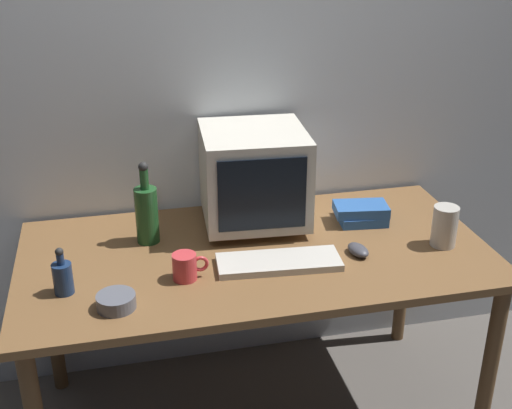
{
  "coord_description": "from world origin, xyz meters",
  "views": [
    {
      "loc": [
        -0.47,
        -2.03,
        1.88
      ],
      "look_at": [
        0.0,
        0.0,
        0.93
      ],
      "focal_mm": 46.77,
      "sensor_mm": 36.0,
      "label": 1
    }
  ],
  "objects_px": {
    "crt_monitor": "(254,176)",
    "mug": "(186,267)",
    "cd_spindle": "(116,301)",
    "keyboard": "(279,262)",
    "bottle_short": "(63,277)",
    "computer_mouse": "(358,250)",
    "book_stack": "(361,213)",
    "bottle_tall": "(147,212)",
    "metal_canister": "(445,226)"
  },
  "relations": [
    {
      "from": "bottle_short",
      "to": "metal_canister",
      "type": "relative_size",
      "value": 1.07
    },
    {
      "from": "book_stack",
      "to": "mug",
      "type": "height_order",
      "value": "mug"
    },
    {
      "from": "computer_mouse",
      "to": "cd_spindle",
      "type": "xyz_separation_m",
      "value": [
        -0.84,
        -0.15,
        0.0
      ]
    },
    {
      "from": "mug",
      "to": "metal_canister",
      "type": "distance_m",
      "value": 0.93
    },
    {
      "from": "cd_spindle",
      "to": "metal_canister",
      "type": "distance_m",
      "value": 1.17
    },
    {
      "from": "book_stack",
      "to": "mug",
      "type": "distance_m",
      "value": 0.77
    },
    {
      "from": "keyboard",
      "to": "cd_spindle",
      "type": "bearing_deg",
      "value": -160.89
    },
    {
      "from": "crt_monitor",
      "to": "mug",
      "type": "xyz_separation_m",
      "value": [
        -0.31,
        -0.36,
        -0.15
      ]
    },
    {
      "from": "keyboard",
      "to": "metal_canister",
      "type": "xyz_separation_m",
      "value": [
        0.61,
        0.01,
        0.06
      ]
    },
    {
      "from": "metal_canister",
      "to": "cd_spindle",
      "type": "bearing_deg",
      "value": -172.58
    },
    {
      "from": "bottle_tall",
      "to": "mug",
      "type": "height_order",
      "value": "bottle_tall"
    },
    {
      "from": "keyboard",
      "to": "bottle_short",
      "type": "height_order",
      "value": "bottle_short"
    },
    {
      "from": "keyboard",
      "to": "mug",
      "type": "distance_m",
      "value": 0.32
    },
    {
      "from": "keyboard",
      "to": "computer_mouse",
      "type": "height_order",
      "value": "computer_mouse"
    },
    {
      "from": "bottle_short",
      "to": "mug",
      "type": "xyz_separation_m",
      "value": [
        0.39,
        -0.0,
        -0.01
      ]
    },
    {
      "from": "crt_monitor",
      "to": "bottle_tall",
      "type": "bearing_deg",
      "value": -171.07
    },
    {
      "from": "crt_monitor",
      "to": "cd_spindle",
      "type": "xyz_separation_m",
      "value": [
        -0.54,
        -0.48,
        -0.17
      ]
    },
    {
      "from": "bottle_tall",
      "to": "cd_spindle",
      "type": "xyz_separation_m",
      "value": [
        -0.13,
        -0.42,
        -0.09
      ]
    },
    {
      "from": "bottle_short",
      "to": "cd_spindle",
      "type": "relative_size",
      "value": 1.34
    },
    {
      "from": "bottle_tall",
      "to": "cd_spindle",
      "type": "relative_size",
      "value": 2.57
    },
    {
      "from": "computer_mouse",
      "to": "bottle_short",
      "type": "distance_m",
      "value": 1.0
    },
    {
      "from": "mug",
      "to": "crt_monitor",
      "type": "bearing_deg",
      "value": 49.18
    },
    {
      "from": "crt_monitor",
      "to": "cd_spindle",
      "type": "distance_m",
      "value": 0.74
    },
    {
      "from": "crt_monitor",
      "to": "book_stack",
      "type": "relative_size",
      "value": 1.89
    },
    {
      "from": "crt_monitor",
      "to": "keyboard",
      "type": "bearing_deg",
      "value": -88.35
    },
    {
      "from": "bottle_short",
      "to": "mug",
      "type": "bearing_deg",
      "value": -0.08
    },
    {
      "from": "bottle_tall",
      "to": "metal_canister",
      "type": "height_order",
      "value": "bottle_tall"
    },
    {
      "from": "mug",
      "to": "cd_spindle",
      "type": "relative_size",
      "value": 1.0
    },
    {
      "from": "keyboard",
      "to": "bottle_tall",
      "type": "xyz_separation_m",
      "value": [
        -0.42,
        0.28,
        0.1
      ]
    },
    {
      "from": "bottle_short",
      "to": "keyboard",
      "type": "bearing_deg",
      "value": 1.35
    },
    {
      "from": "computer_mouse",
      "to": "book_stack",
      "type": "distance_m",
      "value": 0.27
    },
    {
      "from": "keyboard",
      "to": "bottle_short",
      "type": "bearing_deg",
      "value": -173.91
    },
    {
      "from": "crt_monitor",
      "to": "keyboard",
      "type": "distance_m",
      "value": 0.39
    },
    {
      "from": "cd_spindle",
      "to": "metal_canister",
      "type": "relative_size",
      "value": 0.8
    },
    {
      "from": "cd_spindle",
      "to": "keyboard",
      "type": "bearing_deg",
      "value": 14.37
    },
    {
      "from": "mug",
      "to": "bottle_short",
      "type": "bearing_deg",
      "value": 179.92
    },
    {
      "from": "book_stack",
      "to": "metal_canister",
      "type": "height_order",
      "value": "metal_canister"
    },
    {
      "from": "bottle_tall",
      "to": "keyboard",
      "type": "bearing_deg",
      "value": -33.56
    },
    {
      "from": "bottle_tall",
      "to": "metal_canister",
      "type": "xyz_separation_m",
      "value": [
        1.03,
        -0.27,
        -0.04
      ]
    },
    {
      "from": "bottle_short",
      "to": "book_stack",
      "type": "height_order",
      "value": "bottle_short"
    },
    {
      "from": "bottle_short",
      "to": "cd_spindle",
      "type": "height_order",
      "value": "bottle_short"
    },
    {
      "from": "keyboard",
      "to": "cd_spindle",
      "type": "height_order",
      "value": "cd_spindle"
    },
    {
      "from": "computer_mouse",
      "to": "mug",
      "type": "distance_m",
      "value": 0.61
    },
    {
      "from": "cd_spindle",
      "to": "book_stack",
      "type": "bearing_deg",
      "value": 22.98
    },
    {
      "from": "bottle_short",
      "to": "mug",
      "type": "distance_m",
      "value": 0.39
    },
    {
      "from": "cd_spindle",
      "to": "metal_canister",
      "type": "xyz_separation_m",
      "value": [
        1.16,
        0.15,
        0.05
      ]
    },
    {
      "from": "bottle_tall",
      "to": "book_stack",
      "type": "height_order",
      "value": "bottle_tall"
    },
    {
      "from": "crt_monitor",
      "to": "bottle_short",
      "type": "xyz_separation_m",
      "value": [
        -0.7,
        -0.36,
        -0.13
      ]
    },
    {
      "from": "computer_mouse",
      "to": "bottle_short",
      "type": "bearing_deg",
      "value": 170.13
    },
    {
      "from": "keyboard",
      "to": "book_stack",
      "type": "distance_m",
      "value": 0.47
    }
  ]
}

